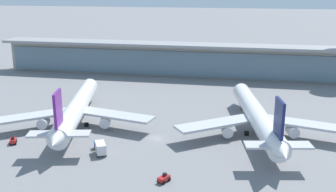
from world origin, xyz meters
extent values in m
plane|color=slate|center=(0.00, 0.00, 0.00)|extent=(1200.00, 1200.00, 0.00)
cylinder|color=white|center=(-26.39, 7.21, 5.25)|extent=(17.38, 52.34, 5.53)
cone|color=white|center=(-32.89, 34.91, 5.25)|extent=(6.42, 6.09, 5.42)
cone|color=white|center=(-19.95, -20.21, 5.80)|extent=(6.24, 7.06, 4.98)
cube|color=black|center=(-32.17, 31.82, 6.21)|extent=(4.56, 3.18, 0.67)
cube|color=#B7BABF|center=(-36.90, -0.20, 4.28)|extent=(22.34, 19.81, 0.67)
cube|color=#B7BABF|center=(-13.68, 5.25, 4.28)|extent=(24.61, 11.23, 0.67)
cylinder|color=silver|center=(-33.98, -0.09, 2.37)|extent=(3.89, 4.60, 3.05)
cylinder|color=silver|center=(-16.34, 4.05, 2.37)|extent=(3.89, 4.60, 3.05)
cube|color=#661E84|center=(-21.05, -15.54, 12.31)|extent=(2.18, 6.65, 8.59)
cube|color=#B7BABF|center=(-20.83, -16.47, 6.08)|extent=(15.82, 7.58, 0.48)
cylinder|color=black|center=(-28.71, 3.73, 0.67)|extent=(1.42, 1.56, 1.34)
cylinder|color=black|center=(-22.76, 5.12, 0.67)|extent=(1.42, 1.56, 1.34)
cylinder|color=black|center=(-31.19, 27.64, 0.67)|extent=(1.42, 1.56, 1.34)
cylinder|color=white|center=(27.16, 10.50, 5.25)|extent=(15.09, 52.59, 5.53)
cone|color=white|center=(21.92, 38.47, 5.25)|extent=(6.25, 5.89, 5.42)
cone|color=white|center=(32.34, -17.19, 5.80)|extent=(6.01, 6.90, 4.98)
cube|color=black|center=(22.51, 35.35, 6.21)|extent=(4.50, 3.01, 0.67)
cube|color=#B7BABF|center=(16.32, 3.58, 4.28)|extent=(22.79, 19.12, 0.67)
cube|color=#B7BABF|center=(39.76, 7.96, 4.28)|extent=(24.61, 12.22, 0.67)
cylinder|color=silver|center=(19.24, 3.56, 2.37)|extent=(3.74, 4.50, 3.05)
cylinder|color=silver|center=(37.05, 6.89, 2.37)|extent=(3.74, 4.50, 3.05)
cube|color=#141E51|center=(31.46, -12.47, 12.31)|extent=(1.88, 6.69, 8.59)
cube|color=#B7BABF|center=(31.63, -13.41, 6.08)|extent=(15.77, 6.93, 0.48)
cylinder|color=black|center=(24.68, 7.13, 0.67)|extent=(1.37, 1.52, 1.34)
cylinder|color=black|center=(30.68, 8.25, 0.67)|extent=(1.37, 1.52, 1.34)
cylinder|color=black|center=(23.30, 31.13, 0.67)|extent=(1.37, 1.52, 1.34)
cube|color=#B21E1E|center=(7.17, -24.48, 0.90)|extent=(2.63, 3.18, 0.90)
cube|color=black|center=(7.30, -24.21, 1.70)|extent=(0.94, 0.94, 0.70)
cylinder|color=black|center=(7.34, -25.68, 0.45)|extent=(0.67, 0.93, 0.90)
cylinder|color=black|center=(6.08, -25.02, 0.45)|extent=(0.67, 0.93, 0.90)
cylinder|color=black|center=(8.25, -23.94, 0.45)|extent=(0.67, 0.93, 0.90)
cylinder|color=black|center=(6.99, -23.28, 0.45)|extent=(0.67, 0.93, 0.90)
cube|color=#234C9E|center=(-13.37, -9.64, 1.20)|extent=(2.87, 2.67, 1.50)
cube|color=black|center=(-13.74, -8.93, 1.50)|extent=(1.89, 1.07, 0.70)
cube|color=silver|center=(-11.45, -13.26, 1.85)|extent=(4.18, 5.14, 2.50)
cylinder|color=black|center=(-13.93, -10.84, 0.45)|extent=(0.67, 0.93, 0.90)
cylinder|color=black|center=(-12.06, -9.85, 0.45)|extent=(0.67, 0.93, 0.90)
cylinder|color=black|center=(-11.68, -15.08, 0.45)|extent=(0.67, 0.93, 0.90)
cylinder|color=black|center=(-9.81, -14.09, 0.45)|extent=(0.67, 0.93, 0.90)
cube|color=#B21E1E|center=(-37.11, -11.12, 0.90)|extent=(2.60, 3.18, 0.90)
cube|color=black|center=(-36.98, -11.38, 1.70)|extent=(0.94, 0.94, 0.70)
cylinder|color=black|center=(-38.19, -10.56, 0.45)|extent=(0.65, 0.93, 0.90)
cylinder|color=black|center=(-36.92, -9.92, 0.45)|extent=(0.65, 0.93, 0.90)
cylinder|color=black|center=(-37.31, -12.31, 0.45)|extent=(0.65, 0.93, 0.90)
cylinder|color=black|center=(-36.04, -11.67, 0.45)|extent=(0.65, 0.93, 0.90)
cube|color=#9E998E|center=(0.00, 79.41, 7.00)|extent=(180.00, 8.00, 14.00)
cube|color=slate|center=(0.00, 75.11, 6.30)|extent=(176.40, 0.50, 11.20)
cube|color=gray|center=(0.00, 77.41, 14.60)|extent=(183.60, 12.80, 1.20)
camera|label=1|loc=(23.19, -101.53, 41.89)|focal=42.78mm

